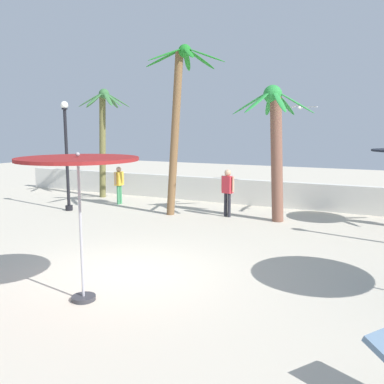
{
  "coord_description": "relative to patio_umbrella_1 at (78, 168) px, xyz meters",
  "views": [
    {
      "loc": [
        5.17,
        -7.12,
        3.18
      ],
      "look_at": [
        0.0,
        3.29,
        1.4
      ],
      "focal_mm": 38.59,
      "sensor_mm": 36.0,
      "label": 1
    }
  ],
  "objects": [
    {
      "name": "ground_plane",
      "position": [
        -0.08,
        1.45,
        -2.48
      ],
      "size": [
        56.0,
        56.0,
        0.0
      ],
      "primitive_type": "plane",
      "color": "beige"
    },
    {
      "name": "boundary_wall",
      "position": [
        -0.08,
        10.84,
        -1.95
      ],
      "size": [
        25.2,
        0.3,
        1.06
      ],
      "primitive_type": "cube",
      "color": "silver",
      "rests_on": "ground_plane"
    },
    {
      "name": "patio_umbrella_1",
      "position": [
        0.0,
        0.0,
        0.0
      ],
      "size": [
        2.17,
        2.17,
        2.77
      ],
      "color": "#333338",
      "rests_on": "ground_plane"
    },
    {
      "name": "palm_tree_0",
      "position": [
        -2.05,
        7.57,
        1.3
      ],
      "size": [
        3.04,
        2.86,
        6.1
      ],
      "color": "brown",
      "rests_on": "ground_plane"
    },
    {
      "name": "palm_tree_1",
      "position": [
        -7.08,
        9.66,
        0.69
      ],
      "size": [
        2.33,
        2.33,
        4.99
      ],
      "color": "brown",
      "rests_on": "ground_plane"
    },
    {
      "name": "palm_tree_2",
      "position": [
        1.35,
        8.24,
        0.41
      ],
      "size": [
        2.83,
        2.71,
        4.65
      ],
      "color": "brown",
      "rests_on": "ground_plane"
    },
    {
      "name": "lamp_post_1",
      "position": [
        -6.36,
        6.48,
        -0.25
      ],
      "size": [
        0.29,
        0.29,
        4.23
      ],
      "color": "black",
      "rests_on": "ground_plane"
    },
    {
      "name": "guest_1",
      "position": [
        -0.33,
        8.15,
        -1.43
      ],
      "size": [
        0.54,
        0.32,
        1.73
      ],
      "color": "#26262D",
      "rests_on": "ground_plane"
    },
    {
      "name": "guest_2",
      "position": [
        -5.42,
        8.51,
        -1.52
      ],
      "size": [
        0.25,
        0.56,
        1.6
      ],
      "color": "#3F8C59",
      "rests_on": "ground_plane"
    },
    {
      "name": "seagull_0",
      "position": [
        1.72,
        10.3,
        1.5
      ],
      "size": [
        1.31,
        0.4,
        0.19
      ],
      "color": "white"
    }
  ]
}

